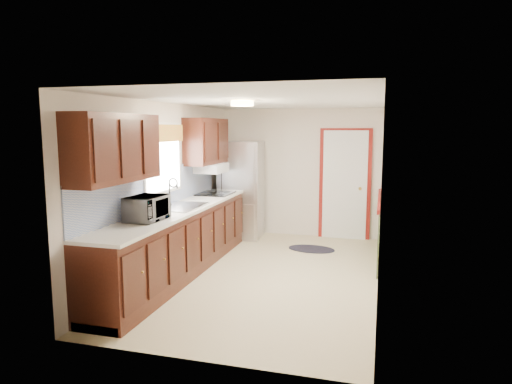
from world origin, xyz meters
The scene contains 8 objects.
room_shell centered at (0.00, 0.00, 1.20)m, with size 3.20×5.20×2.52m.
kitchen_run centered at (-1.24, -0.29, 0.81)m, with size 0.63×4.00×2.20m.
back_wall_trim centered at (0.99, 2.21, 0.89)m, with size 1.12×2.30×2.08m.
ceiling_fixture centered at (-0.30, -0.20, 2.36)m, with size 0.30×0.30×0.06m, color #FFD88C.
microwave centered at (-1.20, -1.17, 1.12)m, with size 0.54×0.30×0.36m, color white.
refrigerator centered at (-1.02, 2.05, 0.90)m, with size 0.80×0.78×1.80m.
rug centered at (0.40, 1.50, 0.01)m, with size 0.79×0.51×0.01m, color black.
cooktop centered at (-1.19, 1.13, 0.95)m, with size 0.53×0.63×0.02m, color black.
Camera 1 is at (1.50, -6.01, 2.04)m, focal length 32.00 mm.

